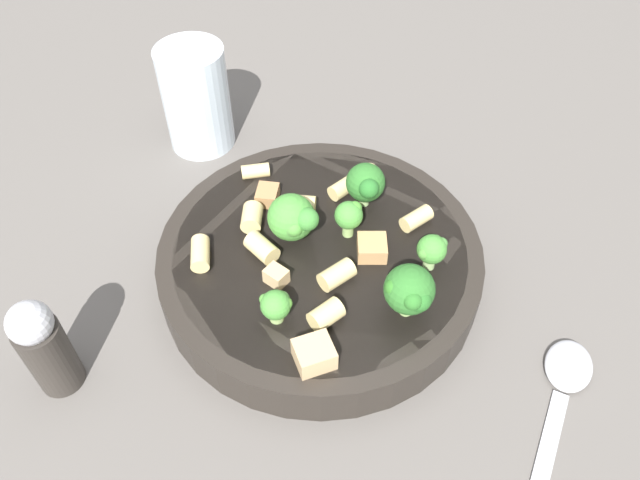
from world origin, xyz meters
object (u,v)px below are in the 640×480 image
object	(u,v)px
rigatoni_6	(252,217)
rigatoni_9	(200,253)
broccoli_floret_5	(366,183)
pepper_shaker	(44,346)
rigatoni_5	(337,275)
rigatoni_7	(301,204)
rigatoni_2	(326,315)
drinking_glass	(201,103)
broccoli_floret_3	(293,219)
rigatoni_8	(262,248)
rigatoni_3	(258,170)
rigatoni_4	(416,219)
chicken_chunk_3	(314,354)
spoon	(563,387)
broccoli_floret_0	(349,216)
rigatoni_1	(343,188)
rigatoni_0	(368,177)
broccoli_floret_4	(277,305)
pasta_bowl	(320,260)
broccoli_floret_2	(410,291)
chicken_chunk_1	(267,195)
chicken_chunk_2	(372,248)
chicken_chunk_0	(276,276)
broccoli_floret_1	(432,249)

from	to	relation	value
rigatoni_6	rigatoni_9	distance (m)	0.06
broccoli_floret_5	pepper_shaker	bearing A→B (deg)	178.72
rigatoni_5	rigatoni_7	world-z (taller)	same
rigatoni_2	drinking_glass	size ratio (longest dim) A/B	0.23
broccoli_floret_3	rigatoni_8	bearing A→B (deg)	-177.41
rigatoni_3	rigatoni_4	size ratio (longest dim) A/B	0.92
chicken_chunk_3	drinking_glass	world-z (taller)	drinking_glass
rigatoni_5	spoon	size ratio (longest dim) A/B	0.20
broccoli_floret_0	broccoli_floret_5	bearing A→B (deg)	32.08
rigatoni_2	rigatoni_1	bearing A→B (deg)	49.48
rigatoni_9	chicken_chunk_3	bearing A→B (deg)	-79.52
broccoli_floret_3	rigatoni_2	distance (m)	0.09
rigatoni_4	rigatoni_8	bearing A→B (deg)	160.84
rigatoni_0	broccoli_floret_3	bearing A→B (deg)	-167.99
broccoli_floret_4	rigatoni_4	world-z (taller)	broccoli_floret_4
broccoli_floret_0	broccoli_floret_5	distance (m)	0.04
chicken_chunk_3	pasta_bowl	bearing A→B (deg)	53.82
broccoli_floret_2	rigatoni_2	world-z (taller)	broccoli_floret_2
rigatoni_1	broccoli_floret_3	bearing A→B (deg)	-162.60
rigatoni_7	pepper_shaker	world-z (taller)	pepper_shaker
chicken_chunk_1	spoon	distance (m)	0.29
rigatoni_2	rigatoni_5	bearing A→B (deg)	43.12
rigatoni_0	chicken_chunk_2	bearing A→B (deg)	-124.84
pasta_bowl	rigatoni_9	world-z (taller)	rigatoni_9
chicken_chunk_0	broccoli_floret_4	bearing A→B (deg)	-120.02
broccoli_floret_0	rigatoni_7	xyz separation A→B (m)	(-0.02, 0.05, -0.01)
drinking_glass	pepper_shaker	size ratio (longest dim) A/B	1.19
chicken_chunk_3	rigatoni_2	bearing A→B (deg)	41.92
pasta_bowl	broccoli_floret_0	distance (m)	0.05
broccoli_floret_4	pepper_shaker	distance (m)	0.17
broccoli_floret_0	broccoli_floret_1	xyz separation A→B (m)	(0.03, -0.07, -0.00)
broccoli_floret_0	rigatoni_7	world-z (taller)	broccoli_floret_0
pepper_shaker	broccoli_floret_2	bearing A→B (deg)	-26.40
broccoli_floret_4	rigatoni_2	world-z (taller)	broccoli_floret_4
broccoli_floret_3	spoon	xyz separation A→B (m)	(0.10, -0.22, -0.06)
broccoli_floret_4	rigatoni_5	world-z (taller)	broccoli_floret_4
rigatoni_8	broccoli_floret_4	bearing A→B (deg)	-110.21
broccoli_floret_1	rigatoni_0	bearing A→B (deg)	80.16
broccoli_floret_4	drinking_glass	xyz separation A→B (m)	(0.07, 0.27, -0.01)
broccoli_floret_0	chicken_chunk_1	bearing A→B (deg)	116.33
rigatoni_4	rigatoni_5	xyz separation A→B (m)	(-0.09, -0.01, 0.00)
chicken_chunk_1	drinking_glass	xyz separation A→B (m)	(0.01, 0.15, 0.00)
broccoli_floret_1	rigatoni_9	xyz separation A→B (m)	(-0.15, 0.11, -0.01)
broccoli_floret_2	broccoli_floret_5	size ratio (longest dim) A/B	1.10
broccoli_floret_1	chicken_chunk_0	world-z (taller)	broccoli_floret_1
rigatoni_8	spoon	distance (m)	0.26
broccoli_floret_2	rigatoni_3	size ratio (longest dim) A/B	1.85
rigatoni_5	rigatoni_6	distance (m)	0.09
drinking_glass	rigatoni_9	bearing A→B (deg)	-116.92
rigatoni_9	broccoli_floret_0	bearing A→B (deg)	-20.72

